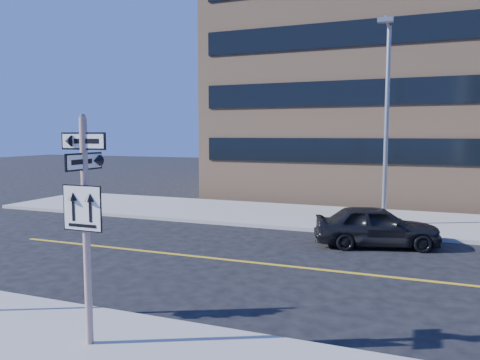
% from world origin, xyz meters
% --- Properties ---
extents(ground, '(120.00, 120.00, 0.00)m').
position_xyz_m(ground, '(0.00, 0.00, 0.00)').
color(ground, black).
rests_on(ground, ground).
extents(sign_pole, '(0.92, 0.92, 4.06)m').
position_xyz_m(sign_pole, '(0.00, -2.51, 2.44)').
color(sign_pole, silver).
rests_on(sign_pole, near_sidewalk).
extents(parked_car_a, '(2.75, 4.49, 1.43)m').
position_xyz_m(parked_car_a, '(4.01, 7.49, 0.71)').
color(parked_car_a, black).
rests_on(parked_car_a, ground).
extents(streetlight_a, '(0.55, 2.25, 8.00)m').
position_xyz_m(streetlight_a, '(4.00, 10.76, 4.76)').
color(streetlight_a, gray).
rests_on(streetlight_a, far_sidewalk).
extents(building_brick, '(18.00, 18.00, 18.00)m').
position_xyz_m(building_brick, '(2.00, 25.00, 9.00)').
color(building_brick, tan).
rests_on(building_brick, ground).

